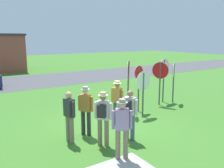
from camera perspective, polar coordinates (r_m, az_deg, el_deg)
The scene contains 14 objects.
ground_plane at distance 9.26m, azimuth -0.77°, elevation -10.05°, with size 80.00×80.00×0.00m, color #3D7528.
street_asphalt at distance 19.50m, azimuth -18.83°, elevation 0.68°, with size 60.00×6.40×0.01m, color #4C4C51.
stop_sign_low_front at distance 10.70m, azimuth 6.51°, elevation 0.78°, with size 0.63×0.19×2.14m.
stop_sign_far_back at distance 10.08m, azimuth 7.60°, elevation -0.44°, with size 0.83×0.10×1.97m.
stop_sign_tallest at distance 12.51m, azimuth 12.51°, elevation 2.84°, with size 0.89×0.19×2.30m.
stop_sign_rear_right at distance 11.90m, azimuth 11.65°, elevation 2.08°, with size 0.47×0.76×2.20m.
stop_sign_rear_left at distance 12.47m, azimuth 14.80°, elevation 2.03°, with size 0.65×0.43×2.13m.
stop_sign_leaning_left at distance 10.23m, azimuth 3.98°, elevation 1.49°, with size 0.48×0.51×2.43m.
person_holding_notes at distance 9.12m, azimuth 1.26°, elevation -3.87°, with size 0.33×0.54×1.74m.
person_near_signs at distance 6.54m, azimuth 2.44°, elevation -10.07°, with size 0.50×0.38×1.74m.
person_with_sunhat at distance 7.73m, azimuth 4.30°, elevation -6.71°, with size 0.44×0.53×1.69m.
person_in_dark_shirt at distance 7.27m, azimuth -2.23°, elevation -7.62°, with size 0.47×0.48×1.74m.
person_in_teal at distance 7.68m, azimuth -10.36°, elevation -7.22°, with size 0.28×0.56×1.69m.
person_on_left at distance 8.12m, azimuth -6.43°, elevation -5.84°, with size 0.39×0.47×1.74m.
Camera 1 is at (-4.59, -7.31, 3.35)m, focal length 37.53 mm.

